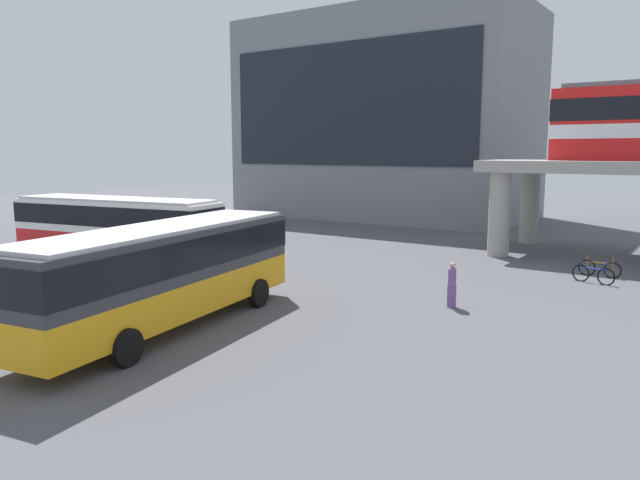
{
  "coord_description": "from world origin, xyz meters",
  "views": [
    {
      "loc": [
        14.91,
        -13.98,
        5.47
      ],
      "look_at": [
        2.32,
        4.24,
        2.2
      ],
      "focal_mm": 33.89,
      "sensor_mm": 36.0,
      "label": 1
    }
  ],
  "objects_px": {
    "station_building": "(386,119)",
    "bus_secondary": "(116,223)",
    "pedestrian_waiting_near_stop": "(452,286)",
    "bus_main": "(164,266)",
    "bicycle_blue": "(593,275)",
    "bicycle_brown": "(600,269)"
  },
  "relations": [
    {
      "from": "bus_main",
      "to": "bicycle_blue",
      "type": "bearing_deg",
      "value": 56.63
    },
    {
      "from": "bus_main",
      "to": "bicycle_brown",
      "type": "height_order",
      "value": "bus_main"
    },
    {
      "from": "bicycle_blue",
      "to": "bus_main",
      "type": "bearing_deg",
      "value": -123.37
    },
    {
      "from": "bus_secondary",
      "to": "bus_main",
      "type": "bearing_deg",
      "value": -30.26
    },
    {
      "from": "bus_secondary",
      "to": "bicycle_brown",
      "type": "relative_size",
      "value": 6.32
    },
    {
      "from": "station_building",
      "to": "bus_secondary",
      "type": "relative_size",
      "value": 2.06
    },
    {
      "from": "bus_secondary",
      "to": "bicycle_brown",
      "type": "height_order",
      "value": "bus_secondary"
    },
    {
      "from": "pedestrian_waiting_near_stop",
      "to": "bus_secondary",
      "type": "bearing_deg",
      "value": -175.32
    },
    {
      "from": "station_building",
      "to": "bus_secondary",
      "type": "bearing_deg",
      "value": -90.17
    },
    {
      "from": "station_building",
      "to": "bicycle_brown",
      "type": "relative_size",
      "value": 12.99
    },
    {
      "from": "pedestrian_waiting_near_stop",
      "to": "bicycle_blue",
      "type": "bearing_deg",
      "value": 64.66
    },
    {
      "from": "bus_secondary",
      "to": "bicycle_brown",
      "type": "xyz_separation_m",
      "value": [
        20.15,
        10.0,
        -1.63
      ]
    },
    {
      "from": "bus_secondary",
      "to": "pedestrian_waiting_near_stop",
      "type": "xyz_separation_m",
      "value": [
        16.83,
        1.38,
        -1.24
      ]
    },
    {
      "from": "bicycle_blue",
      "to": "pedestrian_waiting_near_stop",
      "type": "xyz_separation_m",
      "value": [
        -3.35,
        -7.07,
        0.39
      ]
    },
    {
      "from": "pedestrian_waiting_near_stop",
      "to": "bicycle_brown",
      "type": "bearing_deg",
      "value": 68.93
    },
    {
      "from": "station_building",
      "to": "bus_secondary",
      "type": "xyz_separation_m",
      "value": [
        -0.08,
        -27.11,
        -6.16
      ]
    },
    {
      "from": "bus_secondary",
      "to": "bicycle_brown",
      "type": "distance_m",
      "value": 22.55
    },
    {
      "from": "bicycle_blue",
      "to": "pedestrian_waiting_near_stop",
      "type": "distance_m",
      "value": 7.83
    },
    {
      "from": "station_building",
      "to": "pedestrian_waiting_near_stop",
      "type": "relative_size",
      "value": 14.43
    },
    {
      "from": "station_building",
      "to": "pedestrian_waiting_near_stop",
      "type": "xyz_separation_m",
      "value": [
        16.75,
        -25.74,
        -7.4
      ]
    },
    {
      "from": "pedestrian_waiting_near_stop",
      "to": "station_building",
      "type": "bearing_deg",
      "value": 123.06
    },
    {
      "from": "bus_main",
      "to": "pedestrian_waiting_near_stop",
      "type": "height_order",
      "value": "bus_main"
    }
  ]
}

